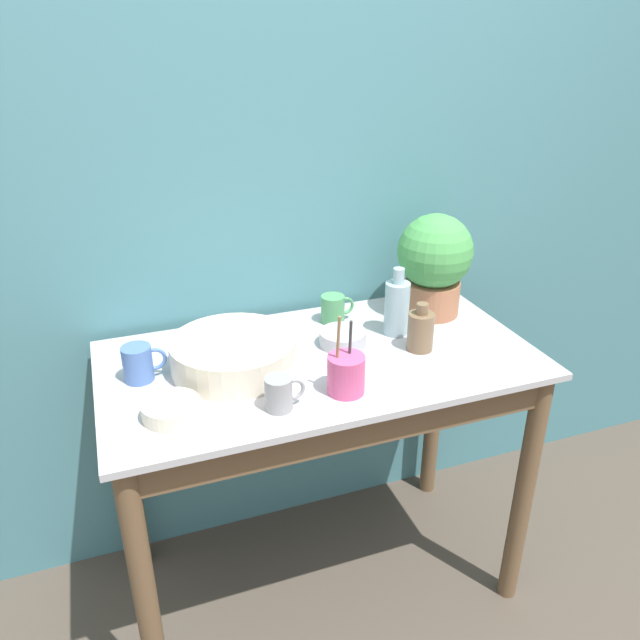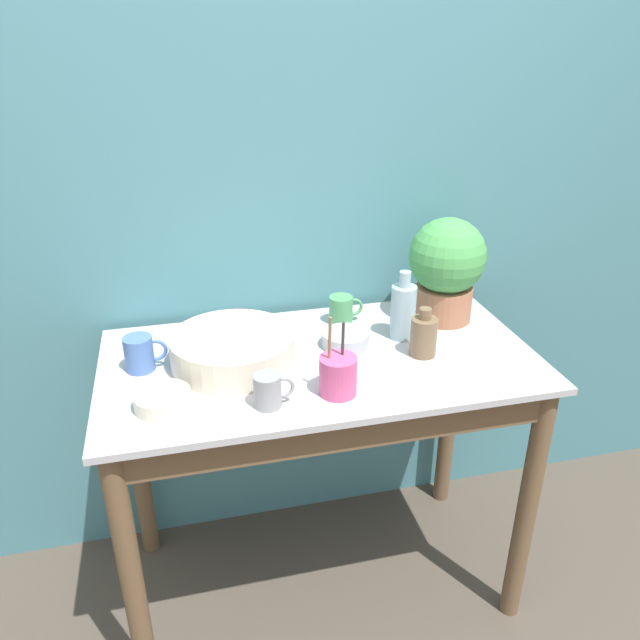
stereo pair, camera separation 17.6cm
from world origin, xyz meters
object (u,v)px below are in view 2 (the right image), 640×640
mug_grey (269,391)px  bowl_small_cream (163,400)px  bowl_small_steel (346,339)px  utensil_cup (337,375)px  bottle_short (424,336)px  bowl_wash_large (233,349)px  mug_green (342,310)px  mug_blue (140,353)px  bottle_tall (403,310)px  potted_plant (447,266)px

mug_grey → bowl_small_cream: 0.27m
bowl_small_steel → utensil_cup: bearing=-110.4°
mug_grey → bowl_small_steel: bearing=43.8°
bottle_short → bowl_small_cream: (-0.74, -0.10, -0.04)m
bowl_wash_large → bowl_small_steel: size_ratio=2.49×
mug_green → mug_grey: (-0.31, -0.42, -0.00)m
bowl_small_cream → mug_blue: bearing=104.8°
bowl_wash_large → bottle_tall: (0.52, 0.04, 0.04)m
bowl_wash_large → mug_grey: 0.25m
bottle_tall → bowl_small_cream: (-0.72, -0.22, -0.07)m
bottle_tall → mug_blue: (-0.78, -0.02, -0.04)m
bottle_short → mug_green: size_ratio=1.33×
mug_green → utensil_cup: 0.43m
potted_plant → bottle_tall: (-0.18, -0.10, -0.09)m
mug_grey → mug_blue: size_ratio=0.89×
potted_plant → mug_blue: size_ratio=2.86×
potted_plant → bowl_wash_large: size_ratio=0.96×
potted_plant → mug_blue: (-0.95, -0.11, -0.13)m
mug_blue → utensil_cup: (0.50, -0.25, 0.00)m
bottle_short → mug_blue: size_ratio=1.25×
bowl_wash_large → bottle_tall: bearing=4.6°
bowl_wash_large → bowl_small_cream: (-0.20, -0.18, -0.02)m
bottle_tall → mug_blue: bearing=-178.9°
potted_plant → bowl_wash_large: potted_plant is taller
bowl_small_cream → bottle_short: bearing=8.0°
potted_plant → bowl_small_steel: bearing=-162.8°
potted_plant → bowl_small_steel: (-0.36, -0.11, -0.16)m
mug_green → bowl_small_cream: bearing=-147.2°
bottle_short → bowl_small_cream: bearing=-172.0°
bowl_small_steel → mug_grey: bearing=-136.2°
mug_green → utensil_cup: bearing=-106.9°
bottle_tall → bottle_short: size_ratio=1.46×
bottle_tall → mug_blue: bottle_tall is taller
potted_plant → bowl_small_cream: bearing=-160.4°
bowl_wash_large → bottle_short: bottle_short is taller
potted_plant → bowl_small_cream: (-0.90, -0.32, -0.16)m
mug_green → utensil_cup: size_ratio=0.49×
bottle_tall → bowl_small_cream: bottle_tall is taller
bowl_wash_large → mug_blue: 0.26m
utensil_cup → bowl_small_cream: bearing=174.8°
mug_grey → bowl_small_steel: mug_grey is taller
potted_plant → bowl_small_steel: 0.41m
bottle_short → utensil_cup: (-0.30, -0.14, -0.01)m
bowl_wash_large → mug_grey: (0.06, -0.24, -0.00)m
bowl_small_steel → bowl_wash_large: bearing=-175.6°
mug_green → utensil_cup: (-0.12, -0.41, 0.01)m
bowl_small_steel → bowl_small_cream: (-0.54, -0.21, -0.00)m
mug_blue → bowl_small_steel: 0.59m
potted_plant → bottle_tall: size_ratio=1.56×
utensil_cup → bottle_tall: bearing=43.6°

